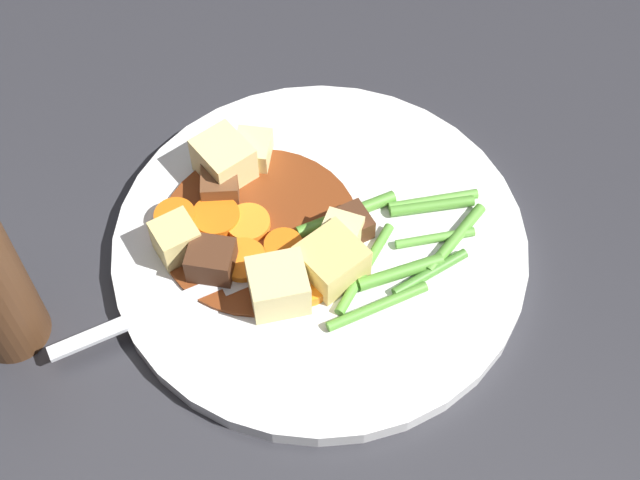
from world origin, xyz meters
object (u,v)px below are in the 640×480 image
(carrot_slice_0, at_px, (248,223))
(meat_chunk_2, at_px, (351,225))
(potato_chunk_0, at_px, (224,160))
(potato_chunk_2, at_px, (253,150))
(carrot_slice_1, at_px, (175,218))
(potato_chunk_1, at_px, (278,286))
(potato_chunk_4, at_px, (176,240))
(meat_chunk_0, at_px, (220,186))
(meat_chunk_1, at_px, (212,261))
(potato_chunk_3, at_px, (340,239))
(carrot_slice_2, at_px, (243,261))
(carrot_slice_4, at_px, (284,248))
(carrot_slice_3, at_px, (218,214))
(potato_chunk_5, at_px, (332,261))
(fork, at_px, (189,297))
(carrot_slice_5, at_px, (313,286))
(dinner_plate, at_px, (320,245))

(carrot_slice_0, xyz_separation_m, meat_chunk_2, (-0.07, -0.01, 0.00))
(potato_chunk_0, relative_size, potato_chunk_2, 1.30)
(carrot_slice_1, relative_size, potato_chunk_1, 0.78)
(potato_chunk_0, bearing_deg, carrot_slice_0, 123.72)
(potato_chunk_4, relative_size, meat_chunk_0, 1.11)
(meat_chunk_1, bearing_deg, potato_chunk_0, -80.77)
(potato_chunk_3, bearing_deg, potato_chunk_0, -26.21)
(carrot_slice_2, height_order, potato_chunk_1, potato_chunk_1)
(potato_chunk_0, bearing_deg, carrot_slice_1, 64.82)
(carrot_slice_0, height_order, meat_chunk_0, meat_chunk_0)
(meat_chunk_0, bearing_deg, carrot_slice_4, 145.29)
(carrot_slice_3, xyz_separation_m, meat_chunk_0, (0.00, -0.02, 0.01))
(carrot_slice_4, height_order, meat_chunk_1, meat_chunk_1)
(potato_chunk_3, distance_m, potato_chunk_5, 0.02)
(carrot_slice_3, height_order, potato_chunk_4, potato_chunk_4)
(potato_chunk_3, xyz_separation_m, fork, (0.09, 0.06, -0.01))
(carrot_slice_5, bearing_deg, potato_chunk_5, -120.70)
(carrot_slice_2, distance_m, fork, 0.04)
(fork, bearing_deg, potato_chunk_0, -88.32)
(carrot_slice_5, relative_size, potato_chunk_4, 1.01)
(potato_chunk_1, distance_m, potato_chunk_5, 0.04)
(potato_chunk_5, relative_size, meat_chunk_2, 1.56)
(carrot_slice_1, height_order, meat_chunk_2, meat_chunk_2)
(carrot_slice_5, height_order, meat_chunk_1, meat_chunk_1)
(potato_chunk_4, bearing_deg, meat_chunk_0, -106.76)
(dinner_plate, relative_size, meat_chunk_2, 11.68)
(potato_chunk_1, bearing_deg, carrot_slice_4, -82.03)
(carrot_slice_5, bearing_deg, meat_chunk_1, 0.51)
(carrot_slice_0, xyz_separation_m, carrot_slice_4, (-0.03, 0.01, 0.00))
(potato_chunk_4, distance_m, meat_chunk_0, 0.05)
(carrot_slice_1, height_order, potato_chunk_0, potato_chunk_0)
(carrot_slice_3, relative_size, potato_chunk_4, 1.16)
(carrot_slice_5, height_order, potato_chunk_0, potato_chunk_0)
(carrot_slice_1, distance_m, potato_chunk_0, 0.05)
(meat_chunk_0, relative_size, fork, 0.17)
(meat_chunk_1, bearing_deg, carrot_slice_3, -78.98)
(potato_chunk_2, bearing_deg, carrot_slice_1, 59.28)
(potato_chunk_4, xyz_separation_m, potato_chunk_5, (-0.10, -0.01, -0.00))
(carrot_slice_3, relative_size, potato_chunk_5, 0.87)
(carrot_slice_2, height_order, potato_chunk_0, potato_chunk_0)
(potato_chunk_3, relative_size, fork, 0.17)
(potato_chunk_5, distance_m, meat_chunk_1, 0.08)
(carrot_slice_2, height_order, carrot_slice_3, same)
(fork, bearing_deg, potato_chunk_1, -167.94)
(carrot_slice_2, distance_m, meat_chunk_0, 0.06)
(carrot_slice_2, relative_size, meat_chunk_1, 1.09)
(carrot_slice_3, bearing_deg, meat_chunk_2, -175.38)
(carrot_slice_4, distance_m, potato_chunk_0, 0.08)
(dinner_plate, height_order, carrot_slice_4, carrot_slice_4)
(potato_chunk_3, bearing_deg, meat_chunk_0, -16.74)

